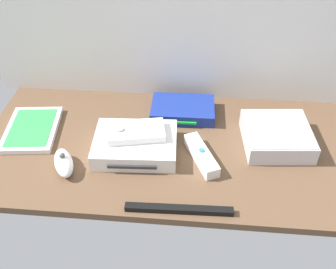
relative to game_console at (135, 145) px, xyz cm
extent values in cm
cube|color=brown|center=(8.20, 2.65, -3.20)|extent=(100.00, 48.00, 2.00)
cube|color=white|center=(0.00, 0.03, 0.00)|extent=(21.81, 17.08, 4.40)
cube|color=#2D2D2D|center=(0.43, -8.16, 0.00)|extent=(12.01, 1.23, 0.80)
cube|color=silver|center=(36.58, 6.28, 0.30)|extent=(18.43, 18.43, 5.00)
cube|color=silver|center=(36.58, 6.28, 2.95)|extent=(17.69, 17.69, 0.30)
cube|color=white|center=(-29.72, 5.51, -1.50)|extent=(15.70, 20.44, 1.40)
cube|color=green|center=(-29.72, 5.51, -0.72)|extent=(12.96, 17.52, 0.16)
cube|color=navy|center=(11.24, 17.01, -0.50)|extent=(18.18, 12.28, 3.40)
cube|color=#19D833|center=(11.33, 10.82, -0.50)|extent=(8.01, 0.52, 0.60)
cube|color=white|center=(17.02, -1.75, -0.70)|extent=(9.45, 14.95, 3.00)
cylinder|color=#387FDB|center=(17.02, -1.75, 1.00)|extent=(1.40, 1.40, 0.40)
ellipsoid|color=white|center=(-16.52, -7.99, -0.20)|extent=(8.23, 10.92, 4.00)
sphere|color=#4C4C4C|center=(-16.52, -7.99, 2.20)|extent=(1.40, 1.40, 1.40)
cube|color=white|center=(0.17, 1.36, 3.20)|extent=(15.70, 10.68, 2.00)
cylinder|color=#99999E|center=(-3.75, 0.57, 4.40)|extent=(2.36, 2.36, 0.40)
cube|color=black|center=(12.53, -18.88, -1.50)|extent=(24.04, 2.49, 1.40)
camera|label=1|loc=(15.03, -74.73, 66.56)|focal=41.95mm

